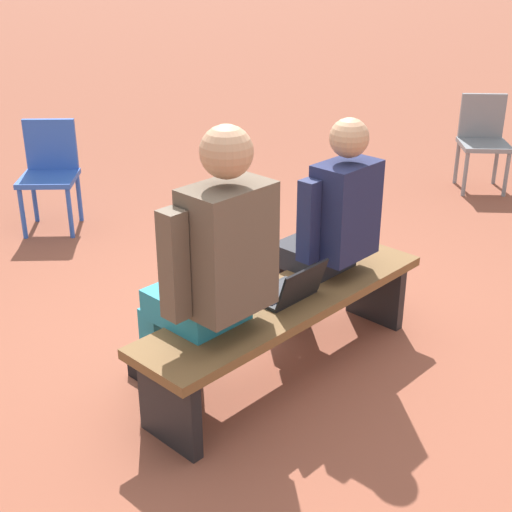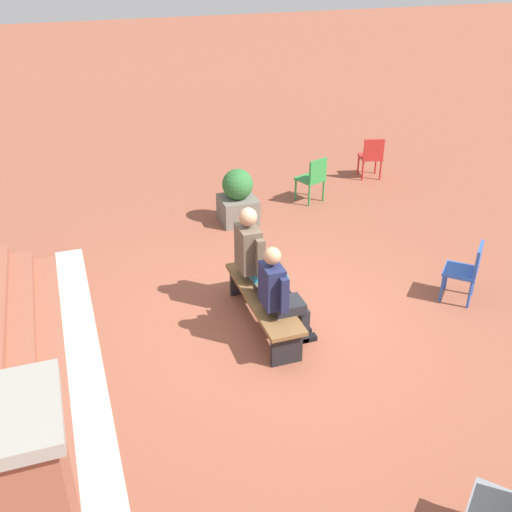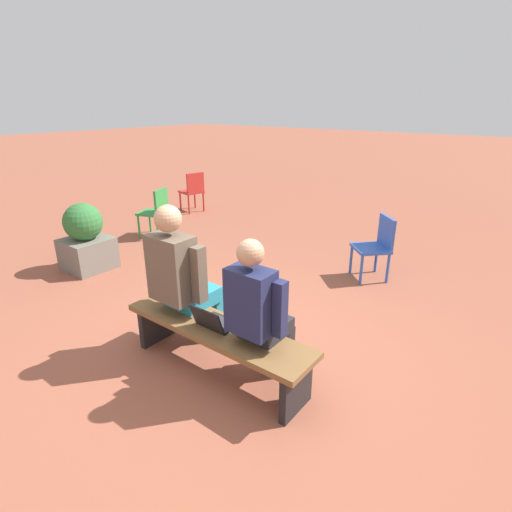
{
  "view_description": "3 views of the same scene",
  "coord_description": "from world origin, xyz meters",
  "px_view_note": "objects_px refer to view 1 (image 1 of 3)",
  "views": [
    {
      "loc": [
        2.43,
        2.31,
        2.13
      ],
      "look_at": [
        0.49,
        0.45,
        0.92
      ],
      "focal_mm": 50.0,
      "sensor_mm": 36.0,
      "label": 1
    },
    {
      "loc": [
        -5.87,
        2.31,
        4.42
      ],
      "look_at": [
        0.35,
        0.17,
        0.81
      ],
      "focal_mm": 42.0,
      "sensor_mm": 36.0,
      "label": 2
    },
    {
      "loc": [
        -2.04,
        2.31,
        2.21
      ],
      "look_at": [
        -0.15,
        -0.16,
        1.01
      ],
      "focal_mm": 28.0,
      "sensor_mm": 36.0,
      "label": 3
    }
  ],
  "objects_px": {
    "bench": "(287,314)",
    "plastic_chair_foreground": "(483,136)",
    "plastic_chair_by_pillar": "(50,168)",
    "person_adult": "(211,267)",
    "person_student": "(329,227)",
    "laptop": "(289,290)"
  },
  "relations": [
    {
      "from": "bench",
      "to": "plastic_chair_by_pillar",
      "type": "distance_m",
      "value": 2.77
    },
    {
      "from": "bench",
      "to": "person_student",
      "type": "height_order",
      "value": "person_student"
    },
    {
      "from": "laptop",
      "to": "person_adult",
      "type": "bearing_deg",
      "value": -10.71
    },
    {
      "from": "bench",
      "to": "plastic_chair_foreground",
      "type": "relative_size",
      "value": 2.14
    },
    {
      "from": "person_student",
      "to": "person_adult",
      "type": "height_order",
      "value": "person_adult"
    },
    {
      "from": "bench",
      "to": "laptop",
      "type": "height_order",
      "value": "laptop"
    },
    {
      "from": "plastic_chair_foreground",
      "to": "plastic_chair_by_pillar",
      "type": "xyz_separation_m",
      "value": [
        3.23,
        -1.98,
        0.0
      ]
    },
    {
      "from": "plastic_chair_foreground",
      "to": "plastic_chair_by_pillar",
      "type": "height_order",
      "value": "same"
    },
    {
      "from": "person_adult",
      "to": "laptop",
      "type": "distance_m",
      "value": 0.52
    },
    {
      "from": "person_student",
      "to": "laptop",
      "type": "bearing_deg",
      "value": 10.8
    },
    {
      "from": "plastic_chair_by_pillar",
      "to": "laptop",
      "type": "bearing_deg",
      "value": 83.44
    },
    {
      "from": "plastic_chair_by_pillar",
      "to": "person_student",
      "type": "bearing_deg",
      "value": 91.92
    },
    {
      "from": "bench",
      "to": "plastic_chair_foreground",
      "type": "distance_m",
      "value": 3.63
    },
    {
      "from": "person_adult",
      "to": "plastic_chair_by_pillar",
      "type": "distance_m",
      "value": 2.8
    },
    {
      "from": "plastic_chair_foreground",
      "to": "bench",
      "type": "bearing_deg",
      "value": 12.25
    },
    {
      "from": "person_student",
      "to": "person_adult",
      "type": "xyz_separation_m",
      "value": [
        0.85,
        -0.01,
        0.05
      ]
    },
    {
      "from": "person_adult",
      "to": "bench",
      "type": "bearing_deg",
      "value": 170.94
    },
    {
      "from": "laptop",
      "to": "plastic_chair_by_pillar",
      "type": "relative_size",
      "value": 0.38
    },
    {
      "from": "bench",
      "to": "plastic_chair_by_pillar",
      "type": "height_order",
      "value": "plastic_chair_by_pillar"
    },
    {
      "from": "bench",
      "to": "person_adult",
      "type": "xyz_separation_m",
      "value": [
        0.45,
        -0.07,
        0.4
      ]
    },
    {
      "from": "person_adult",
      "to": "plastic_chair_foreground",
      "type": "relative_size",
      "value": 1.7
    },
    {
      "from": "person_adult",
      "to": "plastic_chair_foreground",
      "type": "height_order",
      "value": "person_adult"
    }
  ]
}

